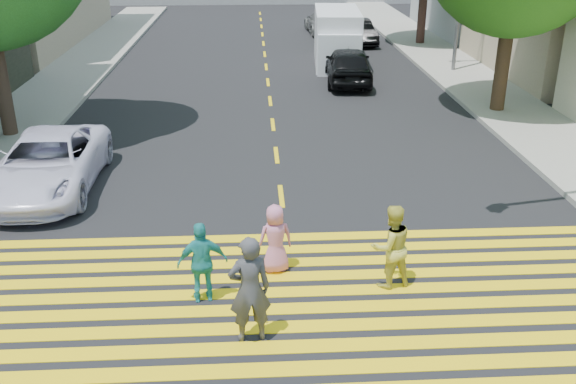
{
  "coord_description": "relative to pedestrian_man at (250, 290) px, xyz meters",
  "views": [
    {
      "loc": [
        -0.66,
        -8.61,
        6.4
      ],
      "look_at": [
        0.0,
        3.0,
        1.4
      ],
      "focal_mm": 40.0,
      "sensor_mm": 36.0,
      "label": 1
    }
  ],
  "objects": [
    {
      "name": "pedestrian_woman",
      "position": [
        2.6,
        1.53,
        -0.12
      ],
      "size": [
        0.93,
        0.81,
        1.64
      ],
      "primitive_type": "imported",
      "rotation": [
        0.0,
        0.0,
        3.41
      ],
      "color": "gold",
      "rests_on": "ground"
    },
    {
      "name": "white_sedan",
      "position": [
        -5.06,
        6.6,
        -0.23
      ],
      "size": [
        2.38,
        5.11,
        1.42
      ],
      "primitive_type": "imported",
      "rotation": [
        0.0,
        0.0,
        0.01
      ],
      "color": "silver",
      "rests_on": "ground"
    },
    {
      "name": "pedestrian_child",
      "position": [
        0.49,
        2.2,
        -0.24
      ],
      "size": [
        0.76,
        0.58,
        1.39
      ],
      "primitive_type": "imported",
      "rotation": [
        0.0,
        0.0,
        3.36
      ],
      "color": "#C26C90",
      "rests_on": "ground"
    },
    {
      "name": "pedestrian_man",
      "position": [
        0.0,
        0.0,
        0.0
      ],
      "size": [
        0.75,
        0.55,
        1.88
      ],
      "primitive_type": "imported",
      "rotation": [
        0.0,
        0.0,
        3.3
      ],
      "color": "#3B3B3F",
      "rests_on": "ground"
    },
    {
      "name": "sidewalk_left",
      "position": [
        -7.73,
        21.83,
        -0.86
      ],
      "size": [
        3.0,
        40.0,
        0.15
      ],
      "primitive_type": "cube",
      "color": "gray",
      "rests_on": "ground"
    },
    {
      "name": "sidewalk_right",
      "position": [
        9.27,
        14.83,
        -0.86
      ],
      "size": [
        3.0,
        60.0,
        0.15
      ],
      "primitive_type": "cube",
      "color": "gray",
      "rests_on": "ground"
    },
    {
      "name": "crosswalk",
      "position": [
        0.77,
        1.1,
        -0.93
      ],
      "size": [
        13.4,
        5.3,
        0.01
      ],
      "color": "yellow",
      "rests_on": "ground"
    },
    {
      "name": "white_van",
      "position": [
        4.08,
        21.11,
        0.24
      ],
      "size": [
        2.36,
        5.39,
        2.48
      ],
      "rotation": [
        0.0,
        0.0,
        -0.08
      ],
      "color": "silver",
      "rests_on": "ground"
    },
    {
      "name": "dark_car_near",
      "position": [
        4.09,
        17.45,
        -0.17
      ],
      "size": [
        2.09,
        4.6,
        1.53
      ],
      "primitive_type": "imported",
      "rotation": [
        0.0,
        0.0,
        3.08
      ],
      "color": "black",
      "rests_on": "ground"
    },
    {
      "name": "lane_line",
      "position": [
        0.77,
        22.33,
        -0.93
      ],
      "size": [
        0.12,
        34.4,
        0.01
      ],
      "color": "yellow",
      "rests_on": "ground"
    },
    {
      "name": "silver_car",
      "position": [
        4.4,
        29.91,
        -0.28
      ],
      "size": [
        2.06,
        4.6,
        1.31
      ],
      "primitive_type": "imported",
      "rotation": [
        0.0,
        0.0,
        3.19
      ],
      "color": "gray",
      "rests_on": "ground"
    },
    {
      "name": "ground",
      "position": [
        0.77,
        -0.17,
        -0.94
      ],
      "size": [
        120.0,
        120.0,
        0.0
      ],
      "primitive_type": "plane",
      "color": "black"
    },
    {
      "name": "pedestrian_extra",
      "position": [
        -0.84,
        1.22,
        -0.17
      ],
      "size": [
        0.95,
        0.52,
        1.53
      ],
      "primitive_type": "imported",
      "rotation": [
        0.0,
        0.0,
        3.32
      ],
      "color": "teal",
      "rests_on": "ground"
    },
    {
      "name": "dark_car_parked",
      "position": [
        5.9,
        26.42,
        -0.28
      ],
      "size": [
        1.78,
        4.09,
        1.31
      ],
      "primitive_type": "imported",
      "rotation": [
        0.0,
        0.0,
        0.1
      ],
      "color": "black",
      "rests_on": "ground"
    }
  ]
}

